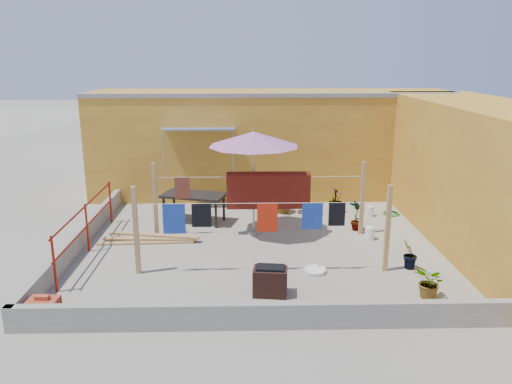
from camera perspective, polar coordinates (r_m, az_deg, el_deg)
ground at (r=11.55m, az=0.48°, el=-6.21°), size 80.00×80.00×0.00m
wall_back at (r=15.67m, az=1.76°, el=5.66°), size 11.00×3.27×3.21m
wall_right at (r=12.37m, az=25.34°, el=1.52°), size 2.40×9.00×3.20m
parapet_front at (r=8.21m, az=1.32°, el=-13.96°), size 8.30×0.16×0.44m
parapet_left at (r=12.05m, az=-19.38°, el=-5.06°), size 0.16×7.30×0.44m
red_railing at (r=11.64m, az=-18.81°, el=-3.11°), size 0.05×4.20×1.10m
clothesline_rig at (r=11.73m, az=1.19°, el=-0.34°), size 5.09×2.35×1.80m
patio_umbrella at (r=11.79m, az=-0.27°, el=6.01°), size 2.33×2.33×2.59m
outdoor_table at (r=13.09m, az=-7.12°, el=-0.54°), size 1.78×1.22×0.76m
brick_stack at (r=9.18m, az=-23.12°, el=-12.19°), size 0.51×0.38×0.43m
lumber_pile at (r=12.05m, az=-12.00°, el=-5.25°), size 2.38×0.65×0.14m
brazier at (r=9.24m, az=1.63°, el=-10.12°), size 0.66×0.48×0.55m
white_basin at (r=10.28m, az=6.75°, el=-8.87°), size 0.46×0.46×0.08m
water_jug_a at (r=12.21m, az=12.88°, el=-4.61°), size 0.22×0.22×0.35m
water_jug_b at (r=13.96m, az=12.89°, el=-2.15°), size 0.20×0.20×0.32m
green_hose at (r=14.28m, az=15.19°, el=-2.37°), size 0.46×0.46×0.07m
plant_back_a at (r=13.90m, az=3.11°, el=-0.61°), size 1.00×0.96×0.85m
plant_back_b at (r=14.06m, az=9.10°, el=-0.88°), size 0.47×0.47×0.72m
plant_right_a at (r=12.69m, az=11.44°, el=-2.58°), size 0.51×0.49×0.81m
plant_right_b at (r=10.72m, az=17.13°, el=-6.84°), size 0.45×0.45×0.63m
plant_right_c at (r=9.60m, az=19.32°, el=-9.75°), size 0.61×0.66×0.62m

